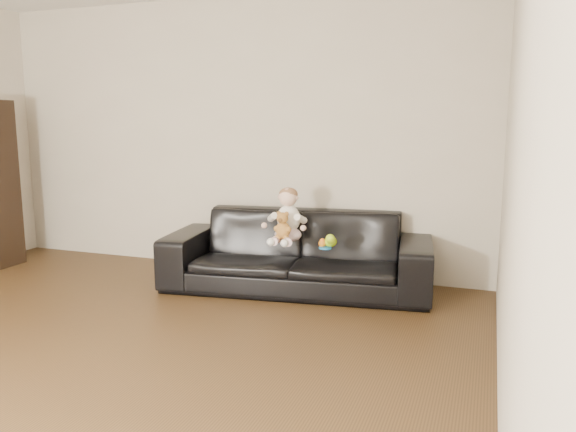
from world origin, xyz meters
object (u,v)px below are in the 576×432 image
at_px(sofa, 297,251).
at_px(baby, 287,218).
at_px(teddy_bear, 283,226).
at_px(toy_green, 330,242).
at_px(toy_blue_disc, 325,248).
at_px(toy_rattle, 322,244).

bearing_deg(sofa, baby, -117.74).
distance_m(sofa, teddy_bear, 0.38).
height_order(sofa, baby, baby).
bearing_deg(teddy_bear, toy_green, -15.79).
relative_size(baby, teddy_bear, 2.03).
bearing_deg(sofa, toy_blue_disc, -45.65).
xyz_separation_m(teddy_bear, toy_blue_disc, (0.36, 0.01, -0.16)).
distance_m(baby, toy_green, 0.43).
bearing_deg(toy_rattle, sofa, 142.26).
bearing_deg(sofa, toy_green, -35.37).
height_order(teddy_bear, toy_green, teddy_bear).
relative_size(sofa, toy_blue_disc, 22.29).
xyz_separation_m(toy_rattle, toy_blue_disc, (0.03, -0.03, -0.03)).
xyz_separation_m(baby, toy_blue_disc, (0.37, -0.13, -0.20)).
relative_size(toy_green, toy_rattle, 1.96).
distance_m(toy_green, toy_rattle, 0.07).
height_order(baby, teddy_bear, baby).
bearing_deg(toy_blue_disc, toy_rattle, 137.16).
height_order(baby, toy_blue_disc, baby).
bearing_deg(toy_green, toy_blue_disc, -107.69).
relative_size(sofa, toy_green, 17.85).
bearing_deg(toy_rattle, toy_blue_disc, -42.84).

